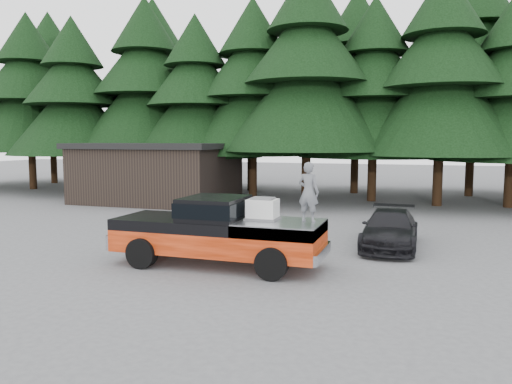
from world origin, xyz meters
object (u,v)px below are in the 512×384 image
(parked_car, at_px, (390,229))
(pickup_truck, at_px, (218,242))
(utility_building, at_px, (158,172))
(air_compressor, at_px, (263,210))
(man_on_bed, at_px, (308,192))

(parked_car, bearing_deg, pickup_truck, -138.58)
(pickup_truck, height_order, utility_building, utility_building)
(pickup_truck, xyz_separation_m, parked_car, (4.41, 3.89, -0.05))
(air_compressor, height_order, utility_building, utility_building)
(air_compressor, bearing_deg, parked_car, 49.67)
(pickup_truck, relative_size, utility_building, 0.71)
(parked_car, xyz_separation_m, utility_building, (-13.27, 8.43, 1.05))
(utility_building, bearing_deg, air_compressor, -50.24)
(pickup_truck, xyz_separation_m, air_compressor, (1.25, 0.17, 0.93))
(parked_car, bearing_deg, air_compressor, -130.35)
(pickup_truck, height_order, air_compressor, air_compressor)
(air_compressor, relative_size, man_on_bed, 0.49)
(man_on_bed, relative_size, parked_car, 0.38)
(air_compressor, distance_m, man_on_bed, 1.37)
(air_compressor, bearing_deg, pickup_truck, -172.17)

